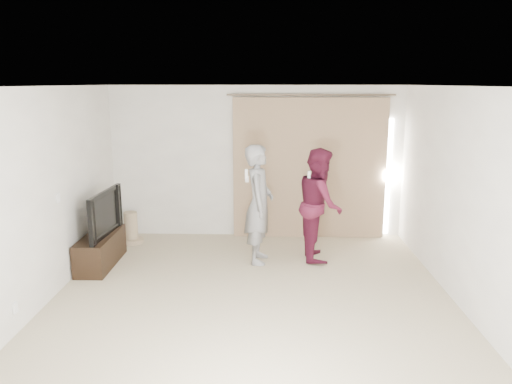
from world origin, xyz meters
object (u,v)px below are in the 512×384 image
Objects in this scene: tv at (98,213)px; person_man at (259,204)px; person_woman at (320,204)px; tv_console at (101,250)px.

tv is 2.34m from person_man.
person_woman reaches higher than tv.
person_man reaches higher than person_woman.
tv reaches higher than tv_console.
person_woman reaches higher than tv_console.
person_man is at bearing -169.31° from person_woman.
person_man is (2.33, 0.22, 0.65)m from tv_console.
person_woman is at bearing 10.69° from person_man.
tv is at bearing -174.63° from person_man.
person_man is 1.04× the size of person_woman.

